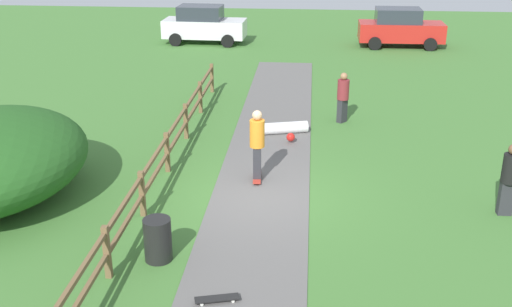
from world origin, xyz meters
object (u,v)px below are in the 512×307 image
object	(u,v)px
trash_bin	(158,240)
skater_riding	(257,142)
skater_fallen	(285,129)
skateboard_loose	(217,299)
parked_car_red	(400,28)
parked_car_white	(204,25)
bystander_black	(510,176)
bystander_maroon	(343,95)

from	to	relation	value
trash_bin	skater_riding	xyz separation A→B (m)	(1.64, 4.03, 0.63)
skater_fallen	skateboard_loose	world-z (taller)	skater_fallen
skateboard_loose	parked_car_red	world-z (taller)	parked_car_red
skater_riding	parked_car_white	world-z (taller)	parked_car_white
skater_fallen	bystander_black	distance (m)	7.28
parked_car_white	skater_riding	bearing A→B (deg)	-76.02
trash_bin	skater_fallen	xyz separation A→B (m)	(2.19, 7.59, -0.25)
skateboard_loose	parked_car_white	xyz separation A→B (m)	(-4.02, 22.56, 0.87)
trash_bin	parked_car_white	size ratio (longest dim) A/B	0.21
bystander_maroon	parked_car_white	xyz separation A→B (m)	(-6.65, 12.21, 0.04)
skateboard_loose	bystander_black	distance (m)	7.36
bystander_maroon	parked_car_red	distance (m)	12.66
parked_car_white	trash_bin	bearing A→B (deg)	-82.92
skater_riding	bystander_maroon	xyz separation A→B (m)	(2.37, 4.95, -0.17)
trash_bin	skater_fallen	distance (m)	7.90
trash_bin	parked_car_red	xyz separation A→B (m)	(7.37, 21.19, 0.51)
skater_fallen	bystander_maroon	world-z (taller)	bystander_maroon
parked_car_white	parked_car_red	bearing A→B (deg)	-0.01
trash_bin	skateboard_loose	size ratio (longest dim) A/B	1.09
skater_riding	bystander_black	bearing A→B (deg)	-13.21
skateboard_loose	bystander_maroon	size ratio (longest dim) A/B	0.49
parked_car_red	parked_car_white	bearing A→B (deg)	179.99
skater_riding	bystander_black	distance (m)	6.01
parked_car_red	bystander_maroon	bearing A→B (deg)	-105.38
skateboard_loose	bystander_black	world-z (taller)	bystander_black
bystander_maroon	parked_car_white	distance (m)	13.90
skater_riding	skater_fallen	world-z (taller)	skater_riding
bystander_black	parked_car_white	distance (m)	21.12
skateboard_loose	trash_bin	bearing A→B (deg)	135.48
parked_car_red	parked_car_white	size ratio (longest dim) A/B	0.99
trash_bin	bystander_black	world-z (taller)	bystander_black
skater_fallen	parked_car_white	world-z (taller)	parked_car_white
skater_riding	bystander_maroon	world-z (taller)	skater_riding
bystander_maroon	skater_fallen	bearing A→B (deg)	-142.55
skateboard_loose	parked_car_white	bearing A→B (deg)	100.10
skater_riding	trash_bin	bearing A→B (deg)	-112.14
trash_bin	skater_riding	size ratio (longest dim) A/B	0.48
skater_riding	parked_car_red	bearing A→B (deg)	71.53
trash_bin	parked_car_white	world-z (taller)	parked_car_white
bystander_black	bystander_maroon	bearing A→B (deg)	118.81
skateboard_loose	bystander_black	bearing A→B (deg)	33.34
trash_bin	bystander_black	distance (m)	7.97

